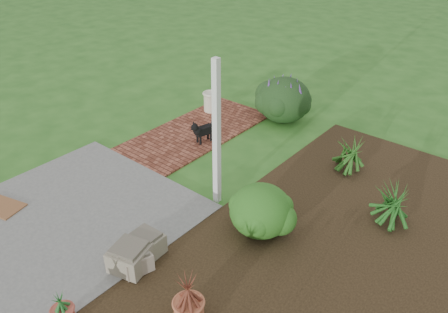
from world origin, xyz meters
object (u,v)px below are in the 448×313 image
Objects in this scene: stone_trough_near at (130,258)px; evergreen_shrub at (261,209)px; black_dog at (202,130)px; cream_ceramic_urn at (211,102)px.

evergreen_shrub is at bearing 62.97° from stone_trough_near.
black_dog is at bearing 149.44° from evergreen_shrub.
black_dog is at bearing 116.76° from stone_trough_near.
evergreen_shrub is (0.91, 1.78, 0.23)m from stone_trough_near.
stone_trough_near is 0.51× the size of evergreen_shrub.
stone_trough_near is 1.07× the size of cream_ceramic_urn.
evergreen_shrub is (2.57, -1.52, 0.11)m from black_dog.
cream_ceramic_urn is (-0.90, 1.30, -0.06)m from black_dog.
black_dog reaches higher than cream_ceramic_urn.
evergreen_shrub is (3.48, -2.82, 0.17)m from cream_ceramic_urn.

